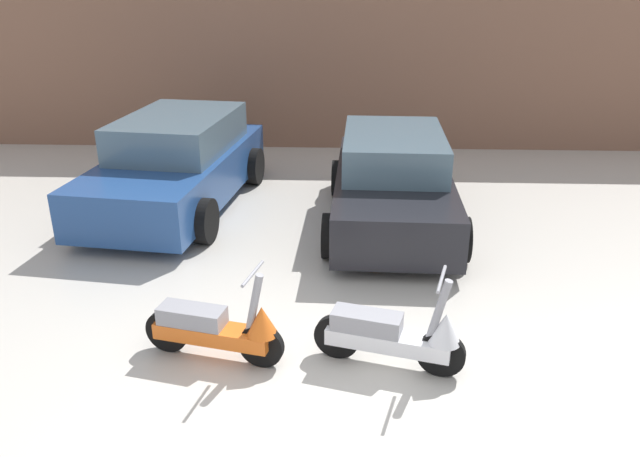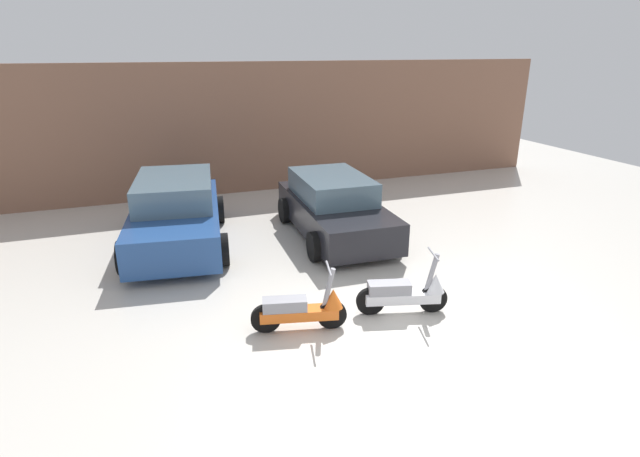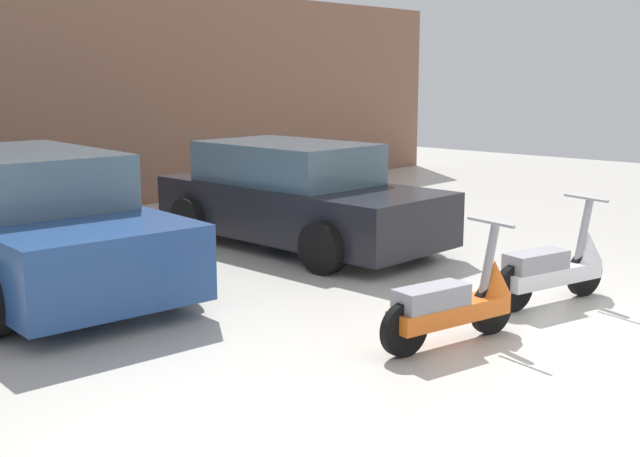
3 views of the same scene
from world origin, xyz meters
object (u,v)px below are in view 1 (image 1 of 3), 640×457
(scooter_front_right, at_px, (395,334))
(car_rear_center, at_px, (393,182))
(scooter_front_left, at_px, (219,327))
(car_rear_left, at_px, (177,164))

(scooter_front_right, xyz_separation_m, car_rear_center, (0.22, 3.79, 0.28))
(scooter_front_left, distance_m, car_rear_left, 4.62)
(scooter_front_right, relative_size, car_rear_center, 0.36)
(scooter_front_left, relative_size, car_rear_left, 0.32)
(scooter_front_right, bearing_deg, scooter_front_left, -167.08)
(scooter_front_left, height_order, scooter_front_right, scooter_front_right)
(scooter_front_right, xyz_separation_m, car_rear_left, (-3.22, 4.42, 0.33))
(scooter_front_right, distance_m, car_rear_center, 3.80)
(scooter_front_left, distance_m, car_rear_center, 4.21)
(scooter_front_left, xyz_separation_m, car_rear_center, (1.95, 3.72, 0.29))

